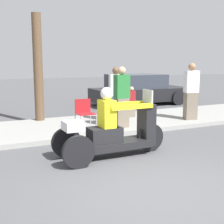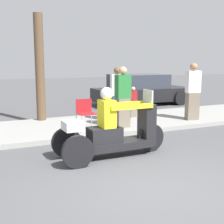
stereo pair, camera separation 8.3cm
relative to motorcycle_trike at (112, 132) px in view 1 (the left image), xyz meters
The scene contains 10 objects.
ground_plane 1.82m from the motorcycle_trike, 93.53° to the right, with size 60.00×60.00×0.00m, color #4C4C4F.
sidewalk_strip 2.89m from the motorcycle_trike, 92.16° to the left, with size 28.00×2.80×0.12m.
motorcycle_trike is the anchor object (origin of this frame).
spectator_far_back 3.19m from the motorcycle_trike, 62.55° to the left, with size 0.43×0.30×1.65m.
spectator_by_tree 3.94m from the motorcycle_trike, 55.30° to the left, with size 0.25×0.16×1.00m.
spectator_with_child 4.28m from the motorcycle_trike, 29.17° to the left, with size 0.46×0.33×1.77m.
spectator_end_of_line 2.36m from the motorcycle_trike, 58.10° to the left, with size 0.41×0.26×1.68m.
folding_chair_curbside 2.15m from the motorcycle_trike, 84.99° to the left, with size 0.47×0.47×0.82m.
parked_car_lot_center 7.76m from the motorcycle_trike, 55.74° to the left, with size 4.32×2.03×1.35m.
tree_trunk 4.23m from the motorcycle_trike, 98.54° to the left, with size 0.28×0.28×3.24m.
Camera 1 is at (-2.57, -3.87, 1.98)m, focal length 50.00 mm.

